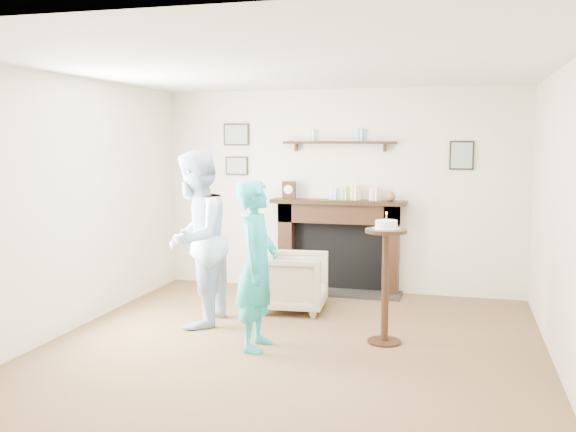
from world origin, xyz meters
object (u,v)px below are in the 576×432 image
object	(u,v)px
woman	(257,348)
man	(197,325)
pedestal_table	(386,263)
armchair	(294,310)

from	to	relation	value
woman	man	bearing A→B (deg)	54.41
pedestal_table	woman	bearing A→B (deg)	-157.94
man	woman	size ratio (longest dim) A/B	1.16
man	woman	xyz separation A→B (m)	(0.82, -0.54, 0.00)
woman	pedestal_table	size ratio (longest dim) A/B	1.25
man	pedestal_table	bearing A→B (deg)	84.93
armchair	woman	xyz separation A→B (m)	(-0.00, -1.34, 0.00)
armchair	pedestal_table	world-z (taller)	pedestal_table
man	woman	bearing A→B (deg)	54.41
armchair	woman	distance (m)	1.34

